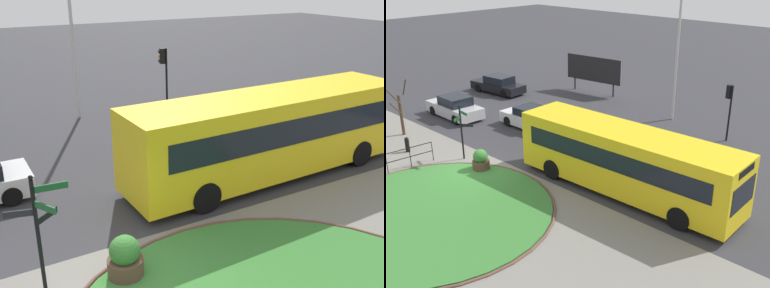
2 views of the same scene
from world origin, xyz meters
TOP-DOWN VIEW (x-y plane):
  - ground at (0.00, 0.00)m, footprint 120.00×120.00m
  - sidewalk_paving at (0.00, -2.10)m, footprint 32.00×7.80m
  - grass_island at (2.24, -3.59)m, footprint 10.04×10.04m
  - grass_kerb_ring at (2.24, -3.59)m, footprint 10.35×10.35m
  - signpost_directional at (-1.70, 0.63)m, footprint 1.35×1.00m
  - bollard_foreground at (-4.88, -0.93)m, footprint 0.24×0.24m
  - railing_grass_edge at (-3.00, -3.04)m, footprint 0.54×4.87m
  - bus_yellow at (6.93, 3.50)m, footprint 11.04×2.85m
  - car_near_lane at (-10.73, 10.11)m, footprint 4.73×2.15m
  - car_far_lane at (-8.13, 4.37)m, footprint 4.51×1.97m
  - car_trailing at (-2.85, 6.45)m, footprint 3.97×1.89m
  - traffic_light_near at (7.30, 12.80)m, footprint 0.48×0.32m
  - lamppost_tall at (2.97, 13.92)m, footprint 0.32×0.32m
  - billboard_left at (-5.15, 15.23)m, footprint 4.98×0.70m
  - planter_near_signpost at (0.10, 0.41)m, footprint 0.87×0.87m
  - street_tree_bare at (-7.50, 0.24)m, footprint 1.02×1.17m

SIDE VIEW (x-z plane):
  - ground at x=0.00m, z-range 0.00..0.00m
  - sidewalk_paving at x=0.00m, z-range 0.00..0.02m
  - grass_island at x=2.24m, z-range 0.00..0.10m
  - grass_kerb_ring at x=2.24m, z-range 0.00..0.11m
  - bollard_foreground at x=-4.88m, z-range 0.01..0.89m
  - planter_near_signpost at x=0.10m, z-range -0.05..1.09m
  - car_trailing at x=-2.85m, z-range -0.04..1.31m
  - car_near_lane at x=-10.73m, z-range -0.06..1.33m
  - car_far_lane at x=-8.13m, z-range -0.07..1.42m
  - railing_grass_edge at x=-3.00m, z-range 0.16..1.25m
  - street_tree_bare at x=-7.50m, z-range -0.23..3.30m
  - bus_yellow at x=6.93m, z-range 0.12..3.14m
  - signpost_directional at x=-1.70m, z-range 0.29..3.34m
  - billboard_left at x=-5.15m, z-range 0.43..3.31m
  - traffic_light_near at x=7.30m, z-range 0.79..4.12m
  - lamppost_tall at x=2.97m, z-range 0.29..8.40m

